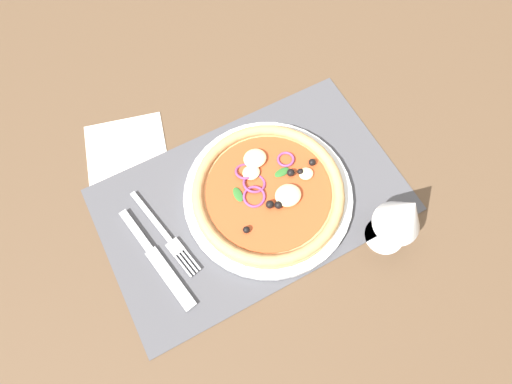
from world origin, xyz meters
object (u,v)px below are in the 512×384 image
at_px(knife, 156,259).
at_px(napkin, 126,149).
at_px(pizza, 268,191).
at_px(fork, 167,236).
at_px(wine_glass, 404,215).
at_px(plate, 268,196).

relative_size(knife, napkin, 1.42).
bearing_deg(pizza, knife, 2.99).
distance_m(pizza, knife, 0.21).
relative_size(fork, knife, 0.90).
height_order(pizza, fork, pizza).
xyz_separation_m(wine_glass, napkin, (0.32, -0.35, -0.10)).
distance_m(knife, wine_glass, 0.38).
xyz_separation_m(knife, wine_glass, (-0.34, 0.14, 0.09)).
height_order(knife, wine_glass, wine_glass).
bearing_deg(knife, wine_glass, 57.47).
relative_size(plate, knife, 1.42).
height_order(pizza, napkin, pizza).
distance_m(plate, knife, 0.21).
height_order(fork, wine_glass, wine_glass).
bearing_deg(fork, plate, 72.71).
distance_m(fork, napkin, 0.19).
distance_m(plate, pizza, 0.02).
xyz_separation_m(plate, wine_glass, (-0.14, 0.15, 0.09)).
xyz_separation_m(pizza, napkin, (0.18, -0.20, -0.03)).
height_order(wine_glass, napkin, wine_glass).
distance_m(knife, napkin, 0.22).
xyz_separation_m(plate, napkin, (0.18, -0.20, -0.01)).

